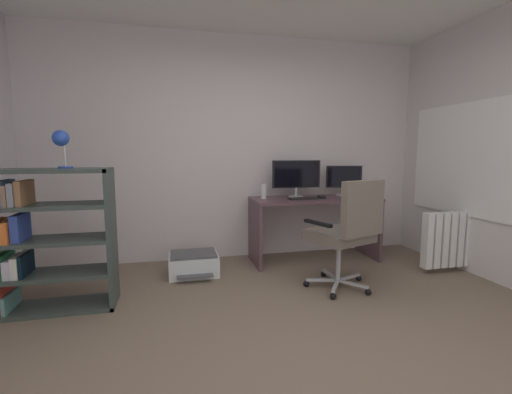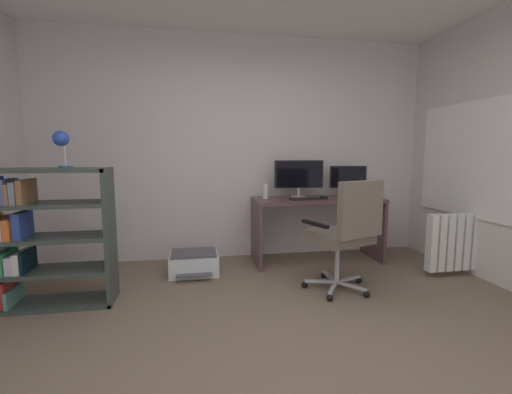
% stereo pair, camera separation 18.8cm
% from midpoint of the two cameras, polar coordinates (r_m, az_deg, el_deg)
% --- Properties ---
extents(ground_plane, '(4.70, 4.47, 0.02)m').
position_cam_midpoint_polar(ground_plane, '(2.45, 4.28, -24.61)').
color(ground_plane, '#766553').
rests_on(ground_plane, ground).
extents(wall_back, '(4.70, 0.10, 2.67)m').
position_cam_midpoint_polar(wall_back, '(4.32, -4.79, 7.86)').
color(wall_back, silver).
rests_on(wall_back, ground).
extents(window_pane, '(0.01, 1.60, 1.13)m').
position_cam_midpoint_polar(window_pane, '(4.31, 30.71, 5.28)').
color(window_pane, white).
extents(window_frame, '(0.02, 1.68, 1.21)m').
position_cam_midpoint_polar(window_frame, '(4.30, 30.64, 5.29)').
color(window_frame, white).
extents(desk, '(1.49, 0.60, 0.76)m').
position_cam_midpoint_polar(desk, '(4.19, 8.25, -2.85)').
color(desk, '#573B43').
rests_on(desk, ground).
extents(monitor_main, '(0.59, 0.18, 0.44)m').
position_cam_midpoint_polar(monitor_main, '(4.18, 5.32, 3.54)').
color(monitor_main, '#B2B5B7').
rests_on(monitor_main, desk).
extents(monitor_secondary, '(0.43, 0.18, 0.37)m').
position_cam_midpoint_polar(monitor_secondary, '(4.42, 12.99, 3.00)').
color(monitor_secondary, '#B2B5B7').
rests_on(monitor_secondary, desk).
extents(keyboard, '(0.34, 0.14, 0.02)m').
position_cam_midpoint_polar(keyboard, '(4.00, 6.38, -0.25)').
color(keyboard, black).
rests_on(keyboard, desk).
extents(computer_mouse, '(0.06, 0.10, 0.03)m').
position_cam_midpoint_polar(computer_mouse, '(4.08, 9.35, -0.04)').
color(computer_mouse, black).
rests_on(computer_mouse, desk).
extents(desktop_speaker, '(0.07, 0.07, 0.17)m').
position_cam_midpoint_polar(desktop_speaker, '(4.04, -0.11, 0.94)').
color(desktop_speaker, silver).
rests_on(desktop_speaker, desk).
extents(office_chair, '(0.67, 0.69, 1.05)m').
position_cam_midpoint_polar(office_chair, '(3.29, 13.12, -5.09)').
color(office_chair, '#B7BABC').
rests_on(office_chair, ground).
extents(bookshelf, '(0.96, 0.35, 1.16)m').
position_cam_midpoint_polar(bookshelf, '(3.37, -33.83, -5.79)').
color(bookshelf, '#37443D').
rests_on(bookshelf, ground).
extents(desk_lamp, '(0.14, 0.13, 0.30)m').
position_cam_midpoint_polar(desk_lamp, '(3.22, -30.75, 7.88)').
color(desk_lamp, '#2749AF').
rests_on(desk_lamp, bookshelf).
extents(printer, '(0.51, 0.47, 0.24)m').
position_cam_midpoint_polar(printer, '(3.83, -11.57, -10.68)').
color(printer, silver).
rests_on(printer, ground).
extents(radiator, '(0.85, 0.10, 0.60)m').
position_cam_midpoint_polar(radiator, '(4.34, 29.08, -6.00)').
color(radiator, white).
rests_on(radiator, ground).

